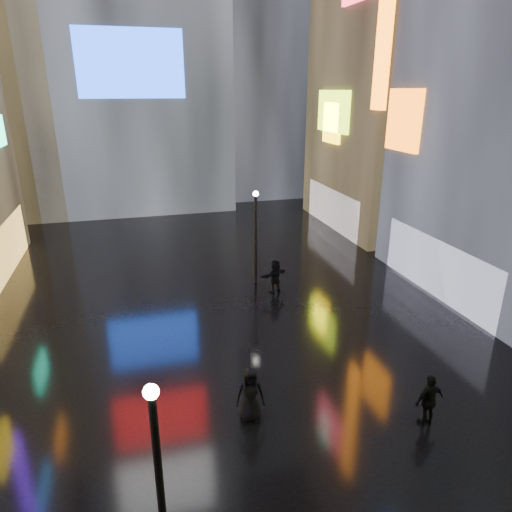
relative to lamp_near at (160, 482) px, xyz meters
name	(u,v)px	position (x,y,z in m)	size (l,w,h in m)	color
ground	(216,295)	(3.74, 14.49, -2.94)	(140.00, 140.00, 0.00)	black
building_right_far	(406,32)	(19.72, 24.49, 11.03)	(10.28, 12.00, 28.00)	black
tower_flank_right	(253,14)	(12.74, 40.49, 14.06)	(12.00, 12.00, 34.00)	black
lamp_near	(160,482)	(0.00, 0.00, 0.00)	(0.30, 0.30, 5.20)	black
lamp_far	(256,232)	(6.20, 15.47, 0.00)	(0.30, 0.30, 5.20)	black
pedestrian_3	(429,400)	(8.48, 2.99, -2.04)	(1.06, 0.44, 1.81)	black
pedestrian_4	(250,395)	(3.06, 4.71, -1.99)	(0.93, 0.60, 1.90)	black
pedestrian_5	(275,276)	(6.88, 14.04, -2.05)	(1.66, 0.53, 1.79)	black
umbrella_2	(250,358)	(3.06, 4.71, -0.63)	(0.90, 0.92, 0.82)	black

